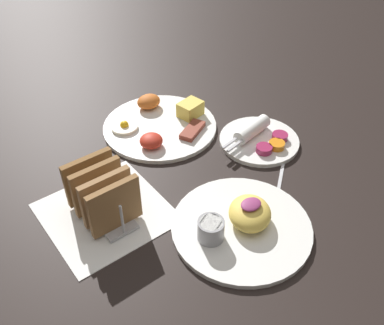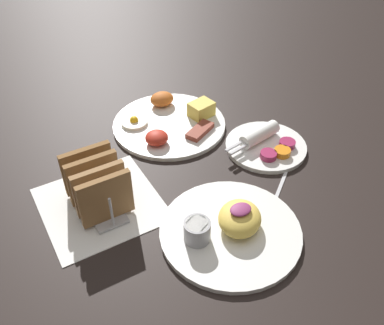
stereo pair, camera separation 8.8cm
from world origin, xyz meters
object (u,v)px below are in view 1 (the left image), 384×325
Objects in this scene: plate_condiments at (259,139)px; toast_rack at (102,194)px; plate_breakfast at (160,124)px; plate_foreground at (240,224)px.

toast_rack is at bearing 177.16° from plate_condiments.
plate_condiments is at bearing -52.23° from plate_breakfast.
toast_rack is at bearing -145.08° from plate_breakfast.
toast_rack reaches higher than plate_foreground.
plate_foreground is 1.74× the size of toast_rack.
plate_breakfast is 0.24m from plate_condiments.
plate_condiments is at bearing 37.97° from plate_foreground.
plate_condiments is 0.76× the size of plate_foreground.
plate_breakfast reaches higher than plate_condiments.
plate_condiments is 0.27m from plate_foreground.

